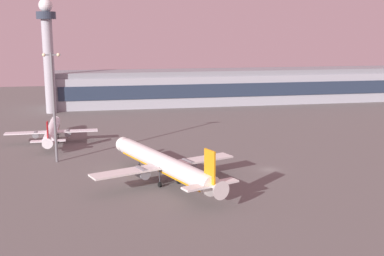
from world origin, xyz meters
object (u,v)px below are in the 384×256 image
(apron_light_east, at_px, (54,101))
(control_tower, at_px, (48,49))
(airplane_far_stand, at_px, (164,164))
(airplane_near_gate, at_px, (52,131))

(apron_light_east, bearing_deg, control_tower, 95.89)
(airplane_far_stand, xyz_separation_m, apron_light_east, (-25.87, 23.78, 11.97))
(airplane_far_stand, height_order, airplane_near_gate, airplane_far_stand)
(control_tower, height_order, airplane_near_gate, control_tower)
(airplane_near_gate, bearing_deg, apron_light_east, -83.37)
(apron_light_east, bearing_deg, airplane_near_gate, 97.58)
(control_tower, xyz_separation_m, airplane_far_stand, (34.33, -105.84, -22.74))
(control_tower, bearing_deg, airplane_far_stand, -72.03)
(airplane_far_stand, distance_m, apron_light_east, 37.12)
(control_tower, distance_m, airplane_far_stand, 113.57)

